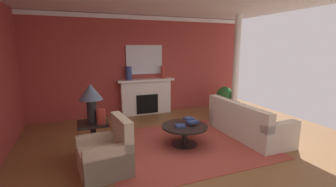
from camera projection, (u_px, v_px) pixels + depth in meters
The scene contains 19 objects.
ground_plane at pixel (180, 150), 4.95m from camera, with size 8.58×8.58×0.00m, color brown.
wall_fireplace at pixel (140, 66), 7.48m from camera, with size 7.20×0.12×3.08m, color #9E3833.
crown_moulding at pixel (140, 18), 7.13m from camera, with size 7.20×0.08×0.12m, color white.
area_rug at pixel (184, 145), 5.20m from camera, with size 3.37×2.79×0.01m, color #993D33.
fireplace at pixel (146, 97), 7.53m from camera, with size 1.80×0.35×1.13m.
mantel_mirror at pixel (144, 60), 7.41m from camera, with size 1.16×0.04×0.90m, color silver.
sofa at pixel (246, 124), 5.67m from camera, with size 0.92×2.11×0.85m.
armchair_near_window at pixel (107, 155), 4.02m from camera, with size 0.89×0.89×0.95m.
coffee_table at pixel (185, 130), 5.14m from camera, with size 1.00×1.00×0.45m.
side_table at pixel (94, 137), 4.58m from camera, with size 0.56×0.56×0.70m.
table_lamp at pixel (91, 96), 4.42m from camera, with size 0.44×0.44×0.75m.
vase_mantel_left at pixel (129, 73), 7.13m from camera, with size 0.19×0.19×0.42m, color navy.
vase_mantel_right at pixel (163, 72), 7.53m from camera, with size 0.13×0.13×0.40m, color #9E3328.
vase_on_side_table at pixel (101, 117), 4.44m from camera, with size 0.17×0.17×0.27m, color #9E3328.
book_red_cover at pixel (180, 126), 5.03m from camera, with size 0.20×0.19×0.04m, color navy.
book_art_folio at pixel (192, 122), 5.13m from camera, with size 0.25×0.17×0.06m, color navy.
book_small_novel at pixel (189, 118), 5.24m from camera, with size 0.19×0.19×0.03m, color navy.
potted_plant at pixel (225, 97), 7.83m from camera, with size 0.56×0.56×0.83m.
column_white at pixel (236, 66), 7.36m from camera, with size 0.20×0.20×3.08m, color white.
Camera 1 is at (-1.93, -4.21, 2.12)m, focal length 25.22 mm.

